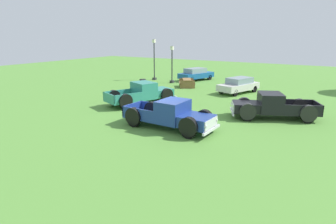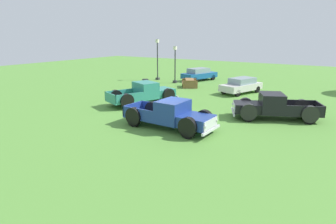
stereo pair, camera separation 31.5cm
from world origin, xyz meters
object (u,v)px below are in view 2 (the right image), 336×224
object	(u,v)px
pickup_truck_behind_right	(270,107)
lamp_post_far	(157,59)
sedan_distant_a	(241,85)
pickup_truck_foreground	(174,116)
pickup_truck_behind_left	(146,93)
trash_can	(145,84)
sedan_distant_b	(199,74)
picnic_table	(190,82)
lamp_post_near	(175,64)

from	to	relation	value
pickup_truck_behind_right	lamp_post_far	size ratio (longest dim) A/B	1.19
sedan_distant_a	pickup_truck_foreground	bearing A→B (deg)	-88.61
pickup_truck_behind_left	trash_can	xyz separation A→B (m)	(-3.55, 4.60, -0.28)
pickup_truck_foreground	pickup_truck_behind_right	size ratio (longest dim) A/B	0.97
sedan_distant_a	pickup_truck_behind_right	bearing A→B (deg)	-58.84
sedan_distant_b	lamp_post_far	xyz separation A→B (m)	(-4.18, -2.05, 1.65)
sedan_distant_a	trash_can	world-z (taller)	sedan_distant_a
pickup_truck_behind_right	picnic_table	distance (m)	11.74
lamp_post_near	pickup_truck_behind_left	bearing A→B (deg)	-71.27
sedan_distant_b	lamp_post_near	world-z (taller)	lamp_post_near
sedan_distant_a	sedan_distant_b	xyz separation A→B (m)	(-6.39, 4.58, 0.01)
pickup_truck_foreground	picnic_table	xyz separation A→B (m)	(-5.53, 11.97, -0.26)
pickup_truck_foreground	sedan_distant_b	world-z (taller)	pickup_truck_foreground
pickup_truck_behind_left	sedan_distant_b	bearing A→B (deg)	98.13
lamp_post_far	sedan_distant_b	bearing A→B (deg)	26.17
pickup_truck_behind_left	pickup_truck_behind_right	bearing A→B (deg)	4.56
lamp_post_near	picnic_table	bearing A→B (deg)	-29.76
sedan_distant_a	picnic_table	world-z (taller)	sedan_distant_a
lamp_post_near	trash_can	bearing A→B (deg)	-95.15
lamp_post_far	trash_can	world-z (taller)	lamp_post_far
lamp_post_near	lamp_post_far	xyz separation A→B (m)	(-2.77, 0.79, 0.34)
pickup_truck_behind_right	pickup_truck_behind_left	bearing A→B (deg)	-175.44
pickup_truck_foreground	trash_can	world-z (taller)	pickup_truck_foreground
lamp_post_far	pickup_truck_foreground	bearing A→B (deg)	-52.66
picnic_table	trash_can	bearing A→B (deg)	-133.02
picnic_table	trash_can	xyz separation A→B (m)	(-2.97, -3.19, -0.01)
pickup_truck_behind_left	trash_can	size ratio (longest dim) A/B	5.79
sedan_distant_b	picnic_table	xyz separation A→B (m)	(1.15, -4.30, -0.23)
pickup_truck_behind_right	sedan_distant_a	distance (m)	7.96
sedan_distant_b	trash_can	world-z (taller)	sedan_distant_b
lamp_post_far	trash_can	distance (m)	6.22
sedan_distant_b	picnic_table	distance (m)	4.46
sedan_distant_a	lamp_post_near	bearing A→B (deg)	167.44
sedan_distant_b	lamp_post_far	size ratio (longest dim) A/B	0.98
pickup_truck_behind_left	trash_can	world-z (taller)	pickup_truck_behind_left
pickup_truck_behind_left	lamp_post_far	size ratio (longest dim) A/B	1.22
pickup_truck_behind_left	sedan_distant_a	xyz separation A→B (m)	(4.66, 7.51, -0.05)
pickup_truck_behind_left	pickup_truck_behind_right	xyz separation A→B (m)	(8.78, 0.70, -0.02)
picnic_table	pickup_truck_foreground	bearing A→B (deg)	-65.22
pickup_truck_behind_left	trash_can	bearing A→B (deg)	127.68
lamp_post_near	trash_can	xyz separation A→B (m)	(-0.42, -4.65, -1.55)
pickup_truck_foreground	trash_can	xyz separation A→B (m)	(-8.50, 8.79, -0.27)
pickup_truck_foreground	pickup_truck_behind_right	distance (m)	6.21
pickup_truck_foreground	sedan_distant_a	bearing A→B (deg)	91.39
pickup_truck_behind_right	lamp_post_far	world-z (taller)	lamp_post_far
pickup_truck_foreground	pickup_truck_behind_right	world-z (taller)	pickup_truck_foreground
pickup_truck_foreground	lamp_post_far	world-z (taller)	lamp_post_far
lamp_post_far	lamp_post_near	bearing A→B (deg)	-15.90
pickup_truck_behind_left	lamp_post_far	bearing A→B (deg)	120.48
pickup_truck_behind_left	picnic_table	world-z (taller)	pickup_truck_behind_left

